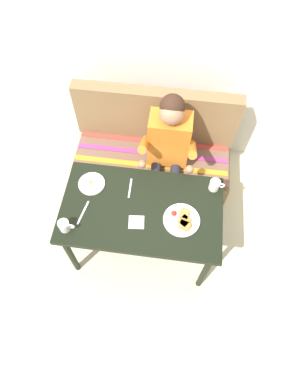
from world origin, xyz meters
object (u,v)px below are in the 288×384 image
Objects in this scene: table at (141,214)px; napkin at (136,222)px; plate_eggs at (92,184)px; couch at (152,158)px; coffee_mug_second at (215,185)px; plate_breakfast at (182,220)px; fork at (130,188)px; person at (168,147)px; coffee_mug at (64,226)px; knife at (83,213)px.

napkin is (-0.02, -0.12, 0.09)m from table.
couch is at bearing 55.93° from plate_eggs.
coffee_mug_second is at bearing 25.36° from table.
plate_breakfast is 0.47m from fork.
plate_breakfast reaches higher than plate_eggs.
person is 0.72m from napkin.
fork is at bearing 123.80° from table.
coffee_mug reaches higher than plate_eggs.
coffee_mug_second is at bearing 33.76° from napkin.
plate_breakfast is 2.39× the size of napkin.
couch is 0.47m from person.
knife is at bearing 176.42° from napkin.
person is (0.14, -0.17, 0.41)m from couch.
coffee_mug_second reaches higher than plate_eggs.
knife is at bearing -167.77° from table.
coffee_mug_second reaches higher than fork.
coffee_mug_second is 1.06× the size of napkin.
coffee_mug_second is at bearing 24.67° from coffee_mug.
coffee_mug_second is at bearing 6.25° from fork.
coffee_mug is 0.17m from knife.
person reaches higher than coffee_mug_second.
fork is 0.40m from knife.
plate_eggs is at bearing -174.52° from coffee_mug_second.
knife is at bearing -129.52° from person.
couch is at bearing 75.34° from knife.
knife is at bearing -92.44° from plate_eggs.
couch reaches higher than coffee_mug_second.
table is 0.83× the size of couch.
table is at bearing -21.37° from plate_eggs.
fork reaches higher than table.
plate_breakfast is at bearing 11.69° from coffee_mug.
couch is 1.03m from knife.
coffee_mug_second reaches higher than plate_breakfast.
coffee_mug reaches higher than knife.
person is at bearing 104.11° from plate_breakfast.
plate_breakfast is 2.26× the size of coffee_mug_second.
coffee_mug is 0.69× the size of fork.
napkin reaches higher than table.
coffee_mug is 0.57m from fork.
plate_breakfast is at bearing -125.75° from coffee_mug_second.
couch is 1.20m from coffee_mug.
napkin reaches higher than knife.
coffee_mug_second is 0.69× the size of fork.
person is 0.67m from plate_breakfast.
couch is at bearing 110.32° from plate_breakfast.
fork is (0.30, 0.00, -0.01)m from plate_eggs.
knife reaches higher than table.
fork is (0.40, 0.39, -0.04)m from coffee_mug.
fork is (-0.09, 0.28, -0.00)m from napkin.
coffee_mug_second is at bearing 5.48° from plate_eggs.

